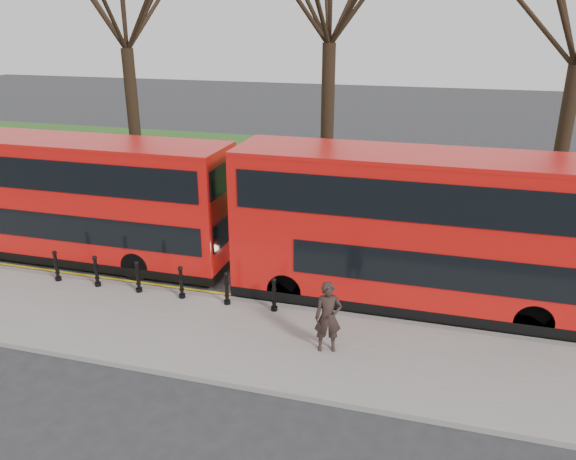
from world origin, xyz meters
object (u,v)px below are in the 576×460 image
(bus_lead, at_px, (79,201))
(bollard_row, at_px, (159,280))
(bus_rear, at_px, (432,233))
(pedestrian, at_px, (328,317))

(bus_lead, bearing_deg, bollard_row, -27.55)
(bollard_row, relative_size, bus_rear, 0.65)
(bollard_row, height_order, bus_lead, bus_lead)
(bus_lead, bearing_deg, bus_rear, -1.43)
(bollard_row, distance_m, bus_lead, 4.90)
(bollard_row, xyz_separation_m, bus_lead, (-4.12, 2.15, 1.55))
(bollard_row, distance_m, pedestrian, 5.89)
(bollard_row, bearing_deg, pedestrian, -15.96)
(bollard_row, relative_size, bus_lead, 0.69)
(bollard_row, height_order, pedestrian, pedestrian)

